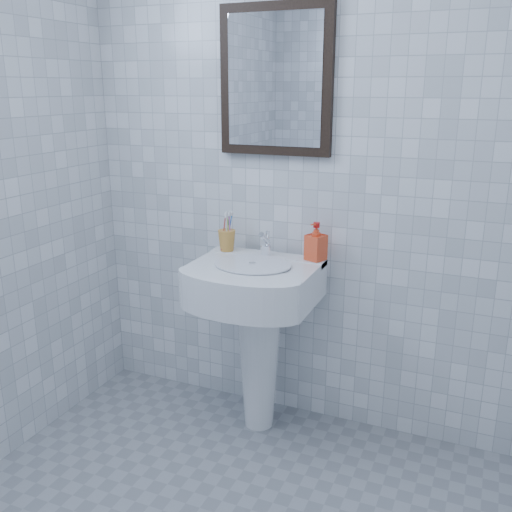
% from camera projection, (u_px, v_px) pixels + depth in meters
% --- Properties ---
extents(wall_back, '(2.20, 0.02, 2.50)m').
position_uv_depth(wall_back, '(319.00, 154.00, 2.43)').
color(wall_back, white).
rests_on(wall_back, ground).
extents(washbasin, '(0.53, 0.39, 0.81)m').
position_uv_depth(washbasin, '(257.00, 318.00, 2.51)').
color(washbasin, white).
rests_on(washbasin, ground).
extents(faucet, '(0.05, 0.10, 0.12)m').
position_uv_depth(faucet, '(266.00, 246.00, 2.51)').
color(faucet, white).
rests_on(faucet, washbasin).
extents(toothbrush_cup, '(0.08, 0.08, 0.09)m').
position_uv_depth(toothbrush_cup, '(227.00, 240.00, 2.59)').
color(toothbrush_cup, gold).
rests_on(toothbrush_cup, washbasin).
extents(soap_dispenser, '(0.10, 0.10, 0.17)m').
position_uv_depth(soap_dispenser, '(316.00, 241.00, 2.44)').
color(soap_dispenser, red).
rests_on(soap_dispenser, washbasin).
extents(wall_mirror, '(0.50, 0.04, 0.62)m').
position_uv_depth(wall_mirror, '(275.00, 81.00, 2.40)').
color(wall_mirror, black).
rests_on(wall_mirror, wall_back).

